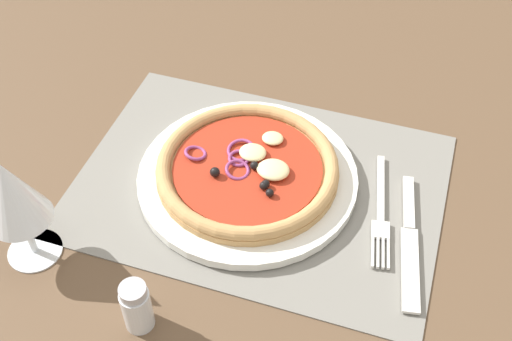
{
  "coord_description": "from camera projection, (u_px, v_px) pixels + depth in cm",
  "views": [
    {
      "loc": [
        -16.92,
        53.26,
        62.53
      ],
      "look_at": [
        0.49,
        0.0,
        2.66
      ],
      "focal_mm": 45.54,
      "sensor_mm": 36.0,
      "label": 1
    }
  ],
  "objects": [
    {
      "name": "wine_glass",
      "position": [
        12.0,
        194.0,
        0.69
      ],
      "size": [
        7.2,
        7.2,
        14.9
      ],
      "color": "silver",
      "rests_on": "ground_plane"
    },
    {
      "name": "pepper_shaker",
      "position": [
        137.0,
        307.0,
        0.68
      ],
      "size": [
        3.2,
        3.2,
        6.7
      ],
      "color": "silver",
      "rests_on": "ground_plane"
    },
    {
      "name": "pizza",
      "position": [
        248.0,
        168.0,
        0.82
      ],
      "size": [
        23.27,
        23.27,
        2.57
      ],
      "color": "tan",
      "rests_on": "plate"
    },
    {
      "name": "fork",
      "position": [
        381.0,
        215.0,
        0.8
      ],
      "size": [
        4.73,
        17.98,
        0.44
      ],
      "rotation": [
        0.0,
        0.0,
        1.75
      ],
      "color": "silver",
      "rests_on": "placemat"
    },
    {
      "name": "knife",
      "position": [
        409.0,
        241.0,
        0.77
      ],
      "size": [
        5.1,
        19.98,
        0.62
      ],
      "rotation": [
        0.0,
        0.0,
        1.75
      ],
      "color": "silver",
      "rests_on": "placemat"
    },
    {
      "name": "plate",
      "position": [
        248.0,
        177.0,
        0.83
      ],
      "size": [
        28.27,
        28.27,
        1.26
      ],
      "primitive_type": "cylinder",
      "color": "silver",
      "rests_on": "placemat"
    },
    {
      "name": "placemat",
      "position": [
        260.0,
        184.0,
        0.84
      ],
      "size": [
        46.37,
        33.43,
        0.4
      ],
      "primitive_type": "cube",
      "color": "slate",
      "rests_on": "ground_plane"
    },
    {
      "name": "ground_plane",
      "position": [
        260.0,
        192.0,
        0.85
      ],
      "size": [
        190.0,
        140.0,
        2.4
      ],
      "primitive_type": "cube",
      "color": "brown"
    }
  ]
}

